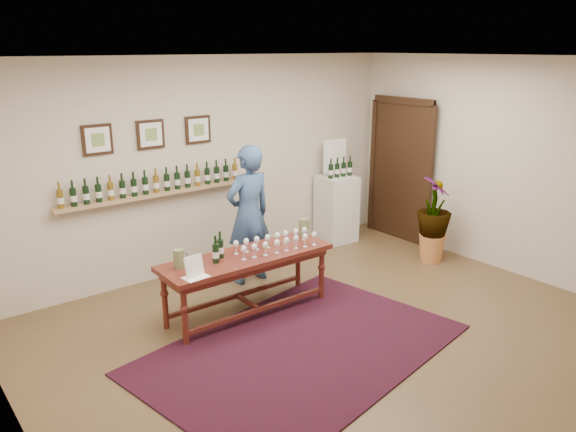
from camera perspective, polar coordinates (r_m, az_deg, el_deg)
ground at (r=6.07m, az=4.76°, el=-11.75°), size 6.00×6.00×0.00m
room_shell at (r=8.32m, az=7.01°, el=4.40°), size 6.00×6.00×6.00m
rug at (r=5.75m, az=1.42°, el=-13.31°), size 3.44×2.59×0.02m
tasting_table at (r=6.24m, az=-4.18°, el=-4.85°), size 1.98×0.65×0.70m
table_glasses at (r=6.32m, az=-1.19°, el=-2.69°), size 1.22×0.42×0.17m
table_bottles at (r=6.03m, az=-7.14°, el=-3.15°), size 0.29×0.19×0.30m
pitcher_left at (r=5.89m, az=-11.03°, el=-4.31°), size 0.15×0.15×0.20m
pitcher_right at (r=6.77m, az=1.57°, el=-1.15°), size 0.14×0.14×0.21m
menu_card at (r=5.65m, az=-9.52°, el=-5.08°), size 0.26×0.20×0.22m
display_pedestal at (r=8.64m, az=4.94°, el=0.75°), size 0.55×0.55×1.02m
pedestal_bottles at (r=8.44m, az=5.35°, el=5.04°), size 0.33×0.11×0.32m
info_sign at (r=8.57m, az=4.78°, el=6.08°), size 0.41×0.06×0.57m
potted_plant at (r=7.98m, az=14.58°, el=-0.35°), size 0.78×0.78×1.05m
person at (r=7.01m, az=-4.01°, el=0.11°), size 0.66×0.45×1.76m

